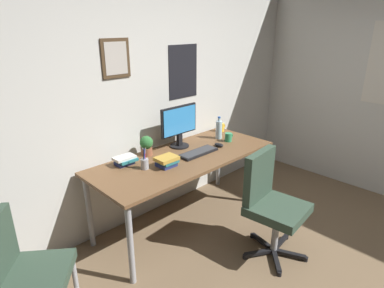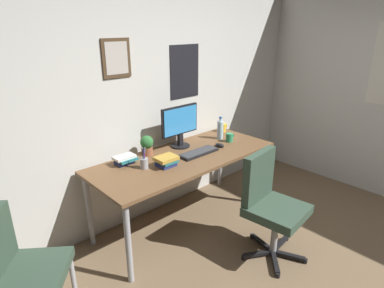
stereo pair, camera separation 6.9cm
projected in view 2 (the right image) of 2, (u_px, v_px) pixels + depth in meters
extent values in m
cube|color=silver|center=(155.00, 93.00, 3.31)|extent=(4.40, 0.08, 2.60)
cube|color=#4C3823|center=(116.00, 58.00, 2.86)|extent=(0.28, 0.02, 0.34)
cube|color=beige|center=(117.00, 58.00, 2.86)|extent=(0.22, 0.00, 0.28)
cube|color=black|center=(185.00, 72.00, 3.45)|extent=(0.40, 0.01, 0.56)
cube|color=brown|center=(185.00, 157.00, 3.18)|extent=(1.90, 0.78, 0.03)
cylinder|color=#9EA0A5|center=(128.00, 244.00, 2.51)|extent=(0.05, 0.05, 0.72)
cylinder|color=#9EA0A5|center=(263.00, 175.00, 3.65)|extent=(0.05, 0.05, 0.72)
cylinder|color=#9EA0A5|center=(89.00, 210.00, 2.97)|extent=(0.05, 0.05, 0.72)
cylinder|color=#9EA0A5|center=(220.00, 159.00, 4.10)|extent=(0.05, 0.05, 0.72)
cube|color=#334738|center=(277.00, 211.00, 2.78)|extent=(0.51, 0.51, 0.08)
cube|color=#334738|center=(259.00, 176.00, 2.81)|extent=(0.43, 0.12, 0.45)
cylinder|color=#9EA0A5|center=(274.00, 235.00, 2.87)|extent=(0.07, 0.07, 0.42)
cube|color=black|center=(280.00, 244.00, 3.03)|extent=(0.28, 0.07, 0.03)
cylinder|color=black|center=(286.00, 238.00, 3.13)|extent=(0.04, 0.04, 0.04)
cube|color=black|center=(262.00, 243.00, 3.04)|extent=(0.10, 0.28, 0.03)
cylinder|color=black|center=(252.00, 236.00, 3.16)|extent=(0.04, 0.04, 0.04)
cube|color=black|center=(258.00, 254.00, 2.90)|extent=(0.26, 0.17, 0.03)
cylinder|color=black|center=(244.00, 257.00, 2.87)|extent=(0.04, 0.04, 0.04)
cube|color=black|center=(275.00, 262.00, 2.80)|extent=(0.23, 0.22, 0.03)
cylinder|color=black|center=(278.00, 275.00, 2.67)|extent=(0.04, 0.04, 0.04)
cube|color=black|center=(289.00, 255.00, 2.88)|extent=(0.15, 0.27, 0.03)
cylinder|color=black|center=(305.00, 261.00, 2.83)|extent=(0.04, 0.04, 0.04)
cube|color=#334738|center=(34.00, 273.00, 2.12)|extent=(0.59, 0.59, 0.07)
cylinder|color=#9EA0A5|center=(73.00, 279.00, 2.38)|extent=(0.05, 0.05, 0.41)
cylinder|color=#9EA0A5|center=(23.00, 283.00, 2.35)|extent=(0.05, 0.05, 0.41)
cylinder|color=black|center=(180.00, 146.00, 3.41)|extent=(0.20, 0.20, 0.01)
cube|color=black|center=(180.00, 140.00, 3.39)|extent=(0.05, 0.04, 0.12)
cube|color=black|center=(180.00, 120.00, 3.32)|extent=(0.46, 0.02, 0.30)
cube|color=#338CD8|center=(181.00, 121.00, 3.31)|extent=(0.43, 0.00, 0.27)
cube|color=black|center=(198.00, 153.00, 3.22)|extent=(0.43, 0.15, 0.02)
cube|color=#38383A|center=(198.00, 151.00, 3.21)|extent=(0.41, 0.13, 0.00)
ellipsoid|color=black|center=(220.00, 145.00, 3.40)|extent=(0.06, 0.11, 0.04)
cylinder|color=silver|center=(220.00, 130.00, 3.61)|extent=(0.07, 0.07, 0.20)
cylinder|color=silver|center=(220.00, 120.00, 3.57)|extent=(0.03, 0.03, 0.04)
cylinder|color=#2659B2|center=(221.00, 118.00, 3.56)|extent=(0.03, 0.03, 0.01)
cylinder|color=#2D8C59|center=(229.00, 138.00, 3.54)|extent=(0.08, 0.08, 0.09)
torus|color=#2D8C59|center=(232.00, 136.00, 3.57)|extent=(0.05, 0.01, 0.05)
cylinder|color=yellow|center=(223.00, 128.00, 3.87)|extent=(0.08, 0.08, 0.10)
torus|color=yellow|center=(226.00, 126.00, 3.90)|extent=(0.05, 0.01, 0.05)
cylinder|color=brown|center=(147.00, 151.00, 3.19)|extent=(0.11, 0.11, 0.07)
sphere|color=#2D6B33|center=(147.00, 142.00, 3.16)|extent=(0.13, 0.13, 0.13)
ellipsoid|color=#287A38|center=(143.00, 141.00, 3.16)|extent=(0.07, 0.08, 0.02)
ellipsoid|color=#287A38|center=(148.00, 140.00, 3.19)|extent=(0.07, 0.08, 0.02)
ellipsoid|color=#287A38|center=(146.00, 142.00, 3.12)|extent=(0.08, 0.07, 0.02)
cylinder|color=#9EA0A5|center=(144.00, 163.00, 2.88)|extent=(0.07, 0.07, 0.09)
cylinder|color=#263FBF|center=(144.00, 156.00, 2.85)|extent=(0.01, 0.01, 0.13)
cylinder|color=red|center=(145.00, 155.00, 2.86)|extent=(0.01, 0.01, 0.13)
cylinder|color=black|center=(143.00, 156.00, 2.84)|extent=(0.01, 0.01, 0.13)
cylinder|color=#9EA0A5|center=(145.00, 155.00, 2.86)|extent=(0.01, 0.03, 0.14)
cylinder|color=#9EA0A5|center=(143.00, 155.00, 2.85)|extent=(0.01, 0.02, 0.14)
cube|color=navy|center=(166.00, 164.00, 2.94)|extent=(0.15, 0.14, 0.03)
cube|color=#26727A|center=(168.00, 161.00, 2.93)|extent=(0.16, 0.13, 0.03)
cube|color=gold|center=(166.00, 158.00, 2.91)|extent=(0.20, 0.15, 0.03)
cube|color=navy|center=(124.00, 162.00, 2.99)|extent=(0.16, 0.11, 0.03)
cube|color=#26727A|center=(126.00, 159.00, 2.98)|extent=(0.18, 0.14, 0.03)
cube|color=silver|center=(124.00, 157.00, 2.96)|extent=(0.20, 0.12, 0.02)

